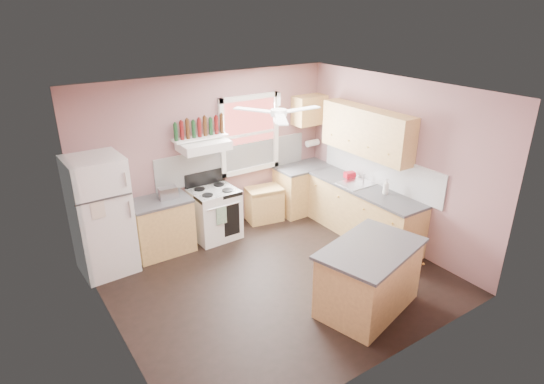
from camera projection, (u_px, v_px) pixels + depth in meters
floor at (278, 279)px, 6.60m from camera, size 4.50×4.50×0.00m
ceiling at (279, 92)px, 5.55m from camera, size 4.50×4.50×0.00m
wall_back at (210, 155)px, 7.62m from camera, size 4.50×0.05×2.70m
wall_right at (396, 163)px, 7.24m from camera, size 0.05×4.00×2.70m
wall_left at (105, 240)px, 4.90m from camera, size 0.05×4.00×2.70m
backsplash_back at (235, 160)px, 7.89m from camera, size 2.90×0.03×0.55m
backsplash_right at (379, 168)px, 7.52m from camera, size 0.03×2.60×0.55m
window_view at (249, 134)px, 7.87m from camera, size 1.00×0.02×1.20m
window_frame at (250, 134)px, 7.85m from camera, size 1.16×0.07×1.36m
refrigerator at (101, 216)px, 6.52m from camera, size 0.78×0.76×1.77m
base_cabinet_left at (162, 227)px, 7.18m from camera, size 0.90×0.60×0.86m
counter_left at (159, 201)px, 7.01m from camera, size 0.92×0.62×0.04m
toaster at (168, 193)px, 7.03m from camera, size 0.29×0.19×0.18m
stove at (215, 214)px, 7.63m from camera, size 0.75×0.66×0.86m
range_hood at (204, 146)px, 7.19m from camera, size 0.78×0.50×0.14m
bottle_shelf at (200, 138)px, 7.24m from camera, size 0.90×0.26×0.03m
cart at (264, 204)px, 8.28m from camera, size 0.69×0.53×0.63m
base_cabinet_corner at (303, 189)px, 8.63m from camera, size 1.00×0.60×0.86m
base_cabinet_right at (363, 213)px, 7.66m from camera, size 0.60×2.20×0.86m
counter_corner at (304, 167)px, 8.45m from camera, size 1.02×0.62×0.04m
counter_right at (365, 188)px, 7.48m from camera, size 0.62×2.22×0.04m
sink at (356, 184)px, 7.63m from camera, size 0.55×0.45×0.03m
faucet at (363, 178)px, 7.68m from camera, size 0.03×0.03×0.14m
upper_cabinet_right at (366, 131)px, 7.36m from camera, size 0.33×1.80×0.76m
upper_cabinet_corner at (309, 110)px, 8.26m from camera, size 0.60×0.33×0.52m
paper_towel at (312, 143)px, 8.60m from camera, size 0.26×0.12×0.12m
island at (368, 279)px, 5.84m from camera, size 1.47×1.14×0.86m
island_top at (371, 249)px, 5.67m from camera, size 1.57×1.23×0.04m
ceiling_fan_hub at (279, 113)px, 5.64m from camera, size 0.20×0.20×0.08m
soap_bottle at (386, 186)px, 7.17m from camera, size 0.13×0.13×0.25m
red_caddy at (350, 175)px, 7.87m from camera, size 0.20×0.15×0.10m
wine_bottles at (200, 128)px, 7.18m from camera, size 0.86×0.06×0.31m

